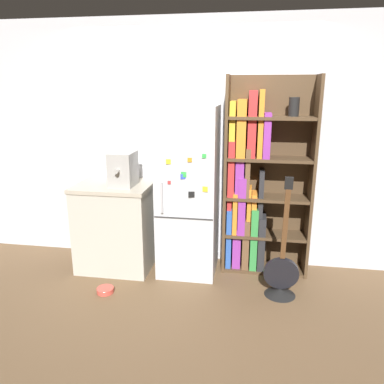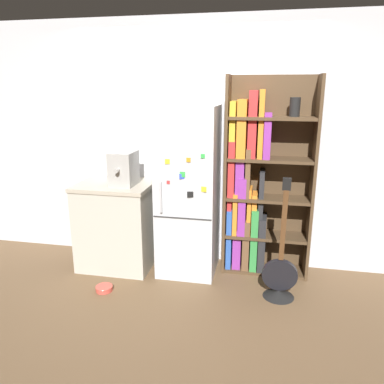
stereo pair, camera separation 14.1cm
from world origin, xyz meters
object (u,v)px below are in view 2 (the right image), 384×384
at_px(espresso_machine, 124,169).
at_px(pet_bowl, 104,288).
at_px(guitar, 279,280).
at_px(refrigerator, 189,192).
at_px(bookshelf, 256,187).

distance_m(espresso_machine, pet_bowl, 1.20).
bearing_deg(guitar, pet_bowl, -172.30).
relative_size(refrigerator, bookshelf, 0.86).
height_order(refrigerator, guitar, refrigerator).
height_order(refrigerator, pet_bowl, refrigerator).
height_order(refrigerator, espresso_machine, refrigerator).
bearing_deg(refrigerator, espresso_machine, -172.32).
distance_m(bookshelf, guitar, 0.96).
relative_size(refrigerator, guitar, 1.47).
relative_size(bookshelf, espresso_machine, 5.59).
bearing_deg(refrigerator, pet_bowl, -139.09).
xyz_separation_m(espresso_machine, guitar, (1.60, -0.30, -0.93)).
distance_m(refrigerator, guitar, 1.24).
xyz_separation_m(bookshelf, pet_bowl, (-1.39, -0.77, -0.89)).
bearing_deg(guitar, bookshelf, 116.02).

